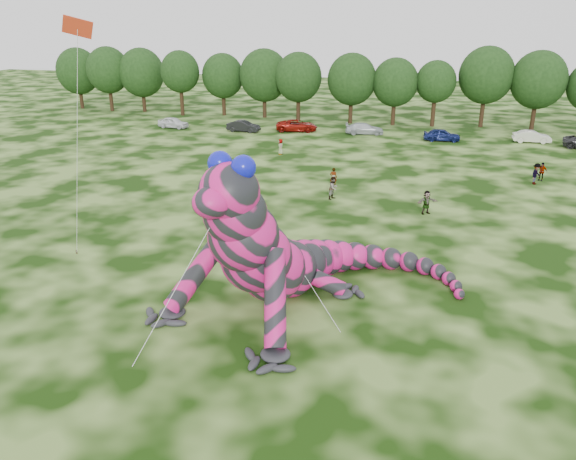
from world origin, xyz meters
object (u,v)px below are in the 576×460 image
(flying_kite, at_px, (77,45))
(car_1, at_px, (244,126))
(inflatable_gecko, at_px, (286,219))
(tree_1, at_px, (109,79))
(tree_10, at_px, (485,87))
(tree_3, at_px, (181,83))
(tree_5, at_px, (264,83))
(car_4, at_px, (442,135))
(tree_11, at_px, (537,91))
(spectator_5, at_px, (427,202))
(tree_7, at_px, (351,89))
(tree_0, at_px, (79,78))
(spectator_2, at_px, (536,174))
(spectator_1, at_px, (333,188))
(tree_9, at_px, (435,94))
(spectator_0, at_px, (333,177))
(tree_6, at_px, (298,87))
(spectator_3, at_px, (542,171))
(tree_2, at_px, (142,80))
(car_3, at_px, (364,129))
(spectator_4, at_px, (281,147))
(car_2, at_px, (297,125))
(car_0, at_px, (173,123))
(tree_8, at_px, (395,92))
(car_5, at_px, (532,137))
(tree_4, at_px, (223,85))

(flying_kite, bearing_deg, car_1, 98.80)
(inflatable_gecko, bearing_deg, tree_1, 149.35)
(flying_kite, xyz_separation_m, tree_10, (23.17, 54.40, -7.21))
(tree_3, height_order, tree_5, tree_5)
(inflatable_gecko, relative_size, car_1, 3.89)
(car_4, bearing_deg, tree_5, 61.71)
(tree_11, height_order, spectator_5, tree_11)
(tree_5, height_order, tree_7, tree_5)
(tree_5, distance_m, spectator_5, 46.22)
(tree_0, xyz_separation_m, tree_5, (31.43, -0.80, 0.14))
(tree_0, relative_size, spectator_2, 5.05)
(tree_10, xyz_separation_m, spectator_1, (-13.13, -37.12, -4.33))
(tree_9, height_order, spectator_0, tree_9)
(tree_11, bearing_deg, flying_kite, -118.69)
(tree_6, distance_m, spectator_3, 38.31)
(tree_0, relative_size, tree_3, 1.01)
(tree_9, bearing_deg, inflatable_gecko, -96.54)
(tree_1, distance_m, tree_2, 5.38)
(tree_7, relative_size, car_3, 1.98)
(flying_kite, relative_size, tree_2, 1.47)
(tree_3, distance_m, spectator_5, 53.04)
(car_3, relative_size, spectator_4, 2.87)
(tree_3, xyz_separation_m, car_2, (19.88, -8.00, -3.98))
(flying_kite, relative_size, tree_1, 1.45)
(car_3, relative_size, spectator_0, 2.82)
(tree_1, height_order, tree_11, tree_11)
(tree_11, bearing_deg, car_0, -166.38)
(tree_8, distance_m, car_0, 30.08)
(car_4, height_order, spectator_3, spectator_3)
(tree_1, xyz_separation_m, spectator_5, (50.02, -38.42, -4.01))
(tree_3, bearing_deg, tree_9, 0.43)
(inflatable_gecko, height_order, tree_5, tree_5)
(tree_9, xyz_separation_m, car_5, (11.61, -7.99, -3.64))
(spectator_1, bearing_deg, spectator_3, -34.72)
(tree_5, relative_size, car_1, 2.28)
(tree_0, distance_m, tree_2, 11.55)
(car_3, height_order, spectator_2, spectator_2)
(spectator_0, bearing_deg, tree_4, -64.58)
(tree_2, xyz_separation_m, tree_4, (13.38, -0.05, -0.29))
(tree_3, xyz_separation_m, tree_9, (36.78, 0.28, -0.38))
(tree_0, distance_m, tree_6, 37.09)
(spectator_3, xyz_separation_m, spectator_4, (-25.53, 3.91, -0.00))
(tree_7, xyz_separation_m, car_2, (-5.75, -7.74, -4.00))
(tree_10, xyz_separation_m, spectator_0, (-13.80, -33.66, -4.40))
(tree_9, xyz_separation_m, car_4, (1.37, -9.79, -3.60))
(car_5, relative_size, spectator_0, 2.52)
(tree_3, height_order, spectator_2, tree_3)
(tree_3, height_order, car_5, tree_3)
(tree_2, relative_size, spectator_4, 5.79)
(tree_5, xyz_separation_m, tree_10, (30.52, 0.14, 0.35))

